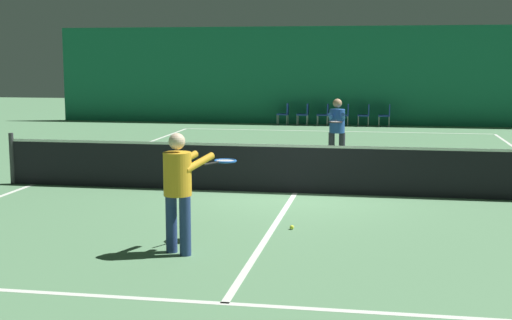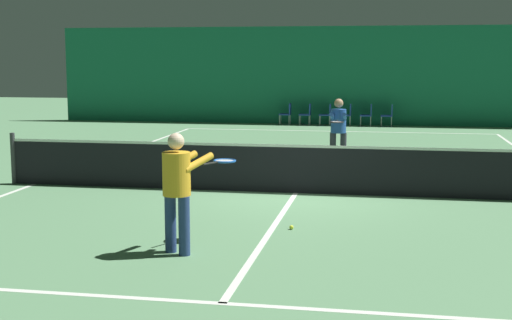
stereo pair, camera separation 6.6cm
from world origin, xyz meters
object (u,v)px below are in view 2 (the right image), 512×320
object	(u,v)px
tennis_ball	(291,227)
tennis_net	(296,167)
player_near	(179,184)
courtside_chair_1	(307,113)
courtside_chair_2	(327,113)
courtside_chair_4	(368,114)
courtside_chair_3	(347,113)
courtside_chair_5	(389,114)
player_far	(338,127)
courtside_chair_0	(287,112)

from	to	relation	value
tennis_ball	tennis_net	bearing A→B (deg)	95.79
player_near	courtside_chair_1	distance (m)	18.58
courtside_chair_2	tennis_ball	distance (m)	17.01
courtside_chair_1	courtside_chair_4	world-z (taller)	same
tennis_net	courtside_chair_3	bearing A→B (deg)	89.01
player_near	courtside_chair_5	bearing A→B (deg)	19.27
player_near	courtside_chair_1	xyz separation A→B (m)	(-0.31, 18.57, -0.47)
player_far	courtside_chair_3	bearing A→B (deg)	-179.41
tennis_net	courtside_chair_5	world-z (taller)	tennis_net
courtside_chair_5	tennis_ball	size ratio (longest dim) A/B	12.73
tennis_net	courtside_chair_3	world-z (taller)	tennis_net
courtside_chair_0	player_far	bearing A→B (deg)	14.59
courtside_chair_3	tennis_net	bearing A→B (deg)	-0.99
tennis_net	courtside_chair_4	world-z (taller)	tennis_net
tennis_net	courtside_chair_3	size ratio (longest dim) A/B	14.29
courtside_chair_1	tennis_ball	bearing A→B (deg)	5.46
tennis_net	player_near	bearing A→B (deg)	-102.59
player_near	player_far	xyz separation A→B (m)	(1.58, 8.32, -0.00)
tennis_net	courtside_chair_2	distance (m)	14.04
tennis_net	courtside_chair_0	xyz separation A→B (m)	(-2.11, 14.03, -0.03)
tennis_net	courtside_chair_2	world-z (taller)	tennis_net
tennis_net	tennis_ball	distance (m)	3.01
player_near	courtside_chair_1	size ratio (longest dim) A/B	1.95
courtside_chair_0	tennis_net	bearing A→B (deg)	8.55
courtside_chair_3	player_near	bearing A→B (deg)	-3.87
courtside_chair_2	tennis_ball	bearing A→B (deg)	2.84
tennis_net	courtside_chair_0	distance (m)	14.18
tennis_ball	courtside_chair_2	bearing A→B (deg)	92.84
courtside_chair_2	courtside_chair_5	xyz separation A→B (m)	(2.35, 0.00, 0.00)
courtside_chair_1	courtside_chair_0	bearing A→B (deg)	-90.00
courtside_chair_0	player_near	bearing A→B (deg)	3.37
courtside_chair_3	tennis_ball	xyz separation A→B (m)	(0.06, -16.98, -0.45)
courtside_chair_2	courtside_chair_4	distance (m)	1.57
courtside_chair_4	tennis_ball	xyz separation A→B (m)	(-0.73, -16.98, -0.45)
courtside_chair_3	courtside_chair_5	bearing A→B (deg)	90.00
courtside_chair_0	courtside_chair_5	distance (m)	3.92
tennis_net	player_near	distance (m)	4.67
player_near	tennis_ball	xyz separation A→B (m)	(1.31, 1.59, -0.92)
tennis_net	player_far	world-z (taller)	player_far
courtside_chair_5	tennis_net	bearing A→B (deg)	-7.35
courtside_chair_4	courtside_chair_5	distance (m)	0.78
courtside_chair_1	courtside_chair_4	distance (m)	2.35
courtside_chair_1	player_near	bearing A→B (deg)	0.96
player_near	courtside_chair_5	world-z (taller)	player_near
player_far	courtside_chair_1	xyz separation A→B (m)	(-1.89, 10.25, -0.46)
courtside_chair_3	courtside_chair_4	bearing A→B (deg)	90.00
player_far	courtside_chair_1	size ratio (longest dim) A/B	1.94
tennis_net	courtside_chair_2	size ratio (longest dim) A/B	14.29
player_near	courtside_chair_5	distance (m)	18.79
courtside_chair_0	courtside_chair_1	xyz separation A→B (m)	(0.78, 0.00, 0.00)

